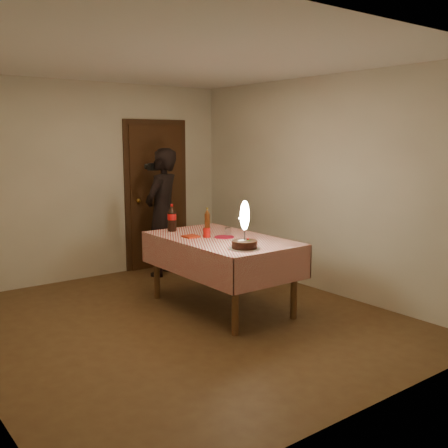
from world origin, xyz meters
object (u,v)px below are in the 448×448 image
at_px(red_plate, 224,237).
at_px(red_cup, 207,233).
at_px(photographer, 162,212).
at_px(birthday_cake, 245,236).
at_px(amber_bottle_right, 207,219).
at_px(cola_bottle, 172,218).
at_px(dining_table, 221,247).
at_px(clear_cup, 228,231).

xyz_separation_m(red_plate, red_cup, (-0.15, 0.12, 0.05)).
distance_m(red_plate, photographer, 1.66).
height_order(birthday_cake, red_plate, birthday_cake).
distance_m(red_cup, amber_bottle_right, 0.55).
bearing_deg(photographer, cola_bottle, -114.62).
bearing_deg(dining_table, cola_bottle, 107.50).
bearing_deg(cola_bottle, birthday_cake, -87.75).
xyz_separation_m(red_plate, amber_bottle_right, (0.17, 0.56, 0.11)).
xyz_separation_m(birthday_cake, photographer, (0.40, 2.25, -0.05)).
height_order(dining_table, amber_bottle_right, amber_bottle_right).
xyz_separation_m(birthday_cake, cola_bottle, (-0.05, 1.27, 0.02)).
xyz_separation_m(red_cup, cola_bottle, (-0.10, 0.56, 0.10)).
height_order(dining_table, clear_cup, clear_cup).
bearing_deg(cola_bottle, dining_table, -72.50).
height_order(red_plate, amber_bottle_right, amber_bottle_right).
xyz_separation_m(red_cup, amber_bottle_right, (0.32, 0.45, 0.07)).
distance_m(red_plate, amber_bottle_right, 0.60).
bearing_deg(birthday_cake, photographer, 80.00).
bearing_deg(photographer, birthday_cake, -100.00).
xyz_separation_m(birthday_cake, red_cup, (0.05, 0.71, -0.08)).
distance_m(dining_table, cola_bottle, 0.75).
bearing_deg(amber_bottle_right, cola_bottle, 165.30).
bearing_deg(cola_bottle, photographer, 65.38).
height_order(red_plate, cola_bottle, cola_bottle).
xyz_separation_m(dining_table, red_cup, (-0.11, 0.12, 0.16)).
xyz_separation_m(birthday_cake, amber_bottle_right, (0.38, 1.16, -0.01)).
bearing_deg(amber_bottle_right, red_plate, -107.05).
distance_m(birthday_cake, photographer, 2.28).
bearing_deg(dining_table, red_cup, 133.48).
height_order(dining_table, red_plate, red_plate).
bearing_deg(dining_table, birthday_cake, -105.18).
bearing_deg(photographer, dining_table, -98.08).
relative_size(red_cup, photographer, 0.06).
relative_size(clear_cup, amber_bottle_right, 0.35).
distance_m(cola_bottle, amber_bottle_right, 0.44).
relative_size(dining_table, cola_bottle, 5.42).
distance_m(birthday_cake, red_cup, 0.72).
distance_m(dining_table, amber_bottle_right, 0.64).
relative_size(clear_cup, cola_bottle, 0.28).
xyz_separation_m(dining_table, red_plate, (0.04, -0.00, 0.11)).
relative_size(birthday_cake, photographer, 0.27).
xyz_separation_m(dining_table, birthday_cake, (-0.16, -0.60, 0.24)).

